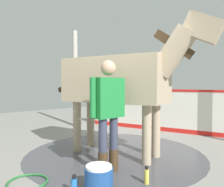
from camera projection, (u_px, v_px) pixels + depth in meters
ground_plane at (121, 156)px, 4.39m from camera, size 16.00×16.00×0.02m
wet_patch at (115, 154)px, 4.48m from camera, size 3.46×3.46×0.00m
barrier_wall at (158, 111)px, 6.66m from camera, size 1.55×4.17×1.21m
roof_post_far at (75, 79)px, 7.34m from camera, size 0.16×0.16×3.05m
horse at (121, 80)px, 4.35m from camera, size 1.50×3.23×2.53m
handler at (108, 108)px, 3.50m from camera, size 0.69×0.25×1.73m
wash_bucket at (99, 180)px, 2.85m from camera, size 0.36×0.36×0.36m
bottle_shampoo at (147, 176)px, 3.14m from camera, size 0.06×0.06×0.25m
bottle_spray at (74, 186)px, 2.84m from camera, size 0.08×0.08×0.25m
hose_coil at (28, 182)px, 3.16m from camera, size 0.56×0.56×0.03m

